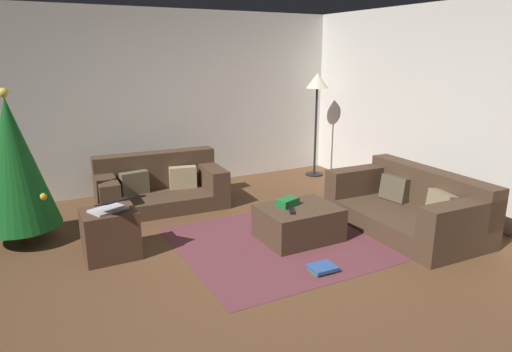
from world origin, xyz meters
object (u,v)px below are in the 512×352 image
couch_left (160,186)px  book_stack (322,268)px  gift_box (288,202)px  laptop (111,206)px  corner_lamp (317,89)px  ottoman (299,223)px  tv_remote (292,211)px  side_table (110,234)px  christmas_tree (14,164)px  couch_right (411,207)px

couch_left → book_stack: 2.71m
gift_box → laptop: bearing=168.8°
laptop → corner_lamp: corner_lamp is taller
laptop → corner_lamp: bearing=24.9°
ottoman → gift_box: 0.26m
couch_left → laptop: bearing=60.4°
tv_remote → side_table: size_ratio=0.31×
gift_box → corner_lamp: size_ratio=0.15×
couch_left → side_table: 1.58m
tv_remote → christmas_tree: (-2.53, 1.42, 0.50)m
tv_remote → laptop: bearing=-172.1°
tv_remote → ottoman: bearing=57.5°
couch_left → christmas_tree: 1.83m
side_table → corner_lamp: (3.62, 1.62, 1.18)m
couch_right → corner_lamp: (0.39, 2.47, 1.17)m
christmas_tree → couch_left: bearing=16.3°
ottoman → side_table: bearing=165.3°
couch_right → side_table: couch_right is taller
couch_left → christmas_tree: (-1.66, -0.49, 0.61)m
couch_right → laptop: bearing=77.9°
gift_box → tv_remote: gift_box is taller
couch_left → couch_right: 3.19m
couch_right → ottoman: bearing=77.0°
couch_left → side_table: bearing=58.8°
side_table → laptop: laptop is taller
laptop → book_stack: laptop is taller
gift_box → tv_remote: (-0.06, -0.19, -0.03)m
corner_lamp → couch_left: bearing=-173.5°
ottoman → tv_remote: (-0.15, -0.10, 0.19)m
tv_remote → corner_lamp: bearing=75.5°
gift_box → side_table: size_ratio=0.48×
christmas_tree → side_table: 1.29m
book_stack → couch_right: bearing=14.9°
couch_left → gift_box: bearing=121.7°
side_table → gift_box: bearing=-12.5°
tv_remote → laptop: size_ratio=0.34×
christmas_tree → laptop: (0.79, -0.87, -0.33)m
side_table → laptop: 0.31m
gift_box → side_table: 1.88m
couch_right → christmas_tree: (-4.00, 1.68, 0.61)m
couch_left → laptop: (-0.87, -1.36, 0.28)m
gift_box → laptop: (-1.81, 0.36, 0.14)m
tv_remote → book_stack: 0.76m
corner_lamp → christmas_tree: bearing=-169.7°
couch_right → laptop: couch_right is taller
couch_right → laptop: size_ratio=3.88×
ottoman → tv_remote: 0.27m
couch_right → gift_box: couch_right is taller
christmas_tree → side_table: christmas_tree is taller
couch_right → ottoman: size_ratio=2.19×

